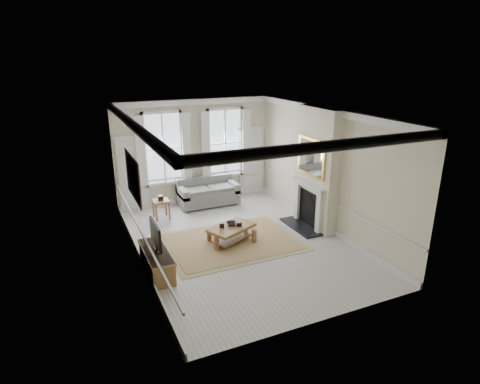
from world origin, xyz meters
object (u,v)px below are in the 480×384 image
side_table (161,204)px  coffee_table (231,229)px  tv_stand (157,262)px  sofa (208,194)px

side_table → coffee_table: side_table is taller
tv_stand → sofa: bearing=55.3°
side_table → tv_stand: bearing=-105.6°
coffee_table → tv_stand: size_ratio=0.93×
tv_stand → coffee_table: bearing=18.7°
sofa → coffee_table: bearing=-97.9°
sofa → coffee_table: (-0.41, -2.97, 0.01)m
side_table → coffee_table: (1.27, -2.42, -0.09)m
coffee_table → tv_stand: (-2.15, -0.73, -0.10)m
sofa → coffee_table: 3.00m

